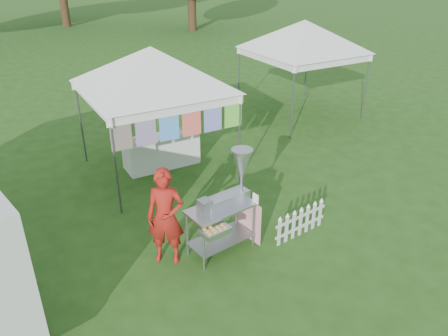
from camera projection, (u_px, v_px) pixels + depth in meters
ground at (232, 244)px, 8.04m from camera, size 120.00×120.00×0.00m
canopy_main at (150, 47)px, 9.41m from camera, size 4.24×4.24×3.45m
canopy_right at (305, 20)px, 13.03m from camera, size 4.24×4.24×3.45m
donut_cart at (230, 195)px, 7.50m from camera, size 1.33×1.06×1.84m
vendor at (166, 217)px, 7.27m from camera, size 0.76×0.70×1.74m
picket_fence at (300, 222)px, 8.18m from camera, size 1.25×0.17×0.56m
display_table at (161, 151)px, 10.83m from camera, size 1.80×0.70×0.76m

